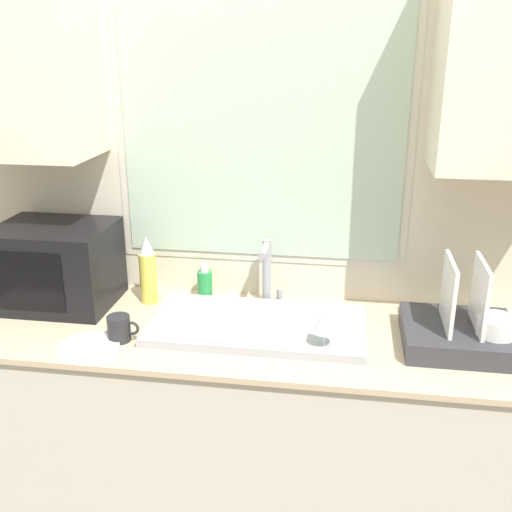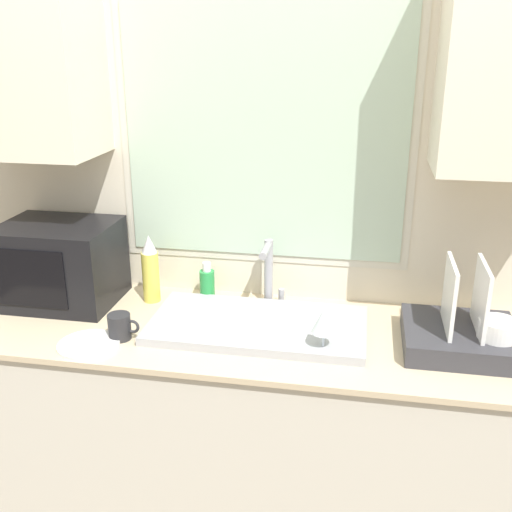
{
  "view_description": "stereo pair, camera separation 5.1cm",
  "coord_description": "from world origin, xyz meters",
  "px_view_note": "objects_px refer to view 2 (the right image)",
  "views": [
    {
      "loc": [
        0.31,
        -1.52,
        1.85
      ],
      "look_at": [
        0.03,
        0.27,
        1.19
      ],
      "focal_mm": 42.0,
      "sensor_mm": 36.0,
      "label": 1
    },
    {
      "loc": [
        0.36,
        -1.51,
        1.85
      ],
      "look_at": [
        0.03,
        0.27,
        1.19
      ],
      "focal_mm": 42.0,
      "sensor_mm": 36.0,
      "label": 2
    }
  ],
  "objects_px": {
    "faucet": "(269,269)",
    "dish_rack": "(464,333)",
    "spray_bottle": "(150,270)",
    "wine_glass": "(324,322)",
    "mug_near_sink": "(120,327)",
    "microwave": "(60,263)",
    "soap_bottle": "(207,284)"
  },
  "relations": [
    {
      "from": "faucet",
      "to": "microwave",
      "type": "xyz_separation_m",
      "value": [
        -0.77,
        -0.1,
        0.01
      ]
    },
    {
      "from": "faucet",
      "to": "microwave",
      "type": "bearing_deg",
      "value": -172.49
    },
    {
      "from": "faucet",
      "to": "spray_bottle",
      "type": "height_order",
      "value": "spray_bottle"
    },
    {
      "from": "spray_bottle",
      "to": "wine_glass",
      "type": "relative_size",
      "value": 1.61
    },
    {
      "from": "microwave",
      "to": "soap_bottle",
      "type": "relative_size",
      "value": 2.78
    },
    {
      "from": "spray_bottle",
      "to": "wine_glass",
      "type": "xyz_separation_m",
      "value": [
        0.67,
        -0.3,
        -0.01
      ]
    },
    {
      "from": "microwave",
      "to": "mug_near_sink",
      "type": "bearing_deg",
      "value": -37.34
    },
    {
      "from": "faucet",
      "to": "wine_glass",
      "type": "bearing_deg",
      "value": -56.33
    },
    {
      "from": "dish_rack",
      "to": "soap_bottle",
      "type": "xyz_separation_m",
      "value": [
        -0.91,
        0.23,
        0.01
      ]
    },
    {
      "from": "microwave",
      "to": "spray_bottle",
      "type": "distance_m",
      "value": 0.34
    },
    {
      "from": "microwave",
      "to": "dish_rack",
      "type": "bearing_deg",
      "value": -4.78
    },
    {
      "from": "dish_rack",
      "to": "mug_near_sink",
      "type": "relative_size",
      "value": 3.32
    },
    {
      "from": "microwave",
      "to": "spray_bottle",
      "type": "relative_size",
      "value": 1.58
    },
    {
      "from": "soap_bottle",
      "to": "faucet",
      "type": "bearing_deg",
      "value": -2.38
    },
    {
      "from": "faucet",
      "to": "wine_glass",
      "type": "xyz_separation_m",
      "value": [
        0.23,
        -0.34,
        -0.03
      ]
    },
    {
      "from": "dish_rack",
      "to": "spray_bottle",
      "type": "relative_size",
      "value": 1.37
    },
    {
      "from": "soap_bottle",
      "to": "wine_glass",
      "type": "height_order",
      "value": "wine_glass"
    },
    {
      "from": "microwave",
      "to": "wine_glass",
      "type": "xyz_separation_m",
      "value": [
        1.0,
        -0.24,
        -0.04
      ]
    },
    {
      "from": "spray_bottle",
      "to": "mug_near_sink",
      "type": "relative_size",
      "value": 2.43
    },
    {
      "from": "faucet",
      "to": "dish_rack",
      "type": "bearing_deg",
      "value": -18.45
    },
    {
      "from": "mug_near_sink",
      "to": "wine_glass",
      "type": "xyz_separation_m",
      "value": [
        0.67,
        0.01,
        0.07
      ]
    },
    {
      "from": "faucet",
      "to": "soap_bottle",
      "type": "height_order",
      "value": "faucet"
    },
    {
      "from": "dish_rack",
      "to": "mug_near_sink",
      "type": "xyz_separation_m",
      "value": [
        -1.11,
        -0.13,
        -0.01
      ]
    },
    {
      "from": "soap_bottle",
      "to": "dish_rack",
      "type": "bearing_deg",
      "value": -14.38
    },
    {
      "from": "spray_bottle",
      "to": "soap_bottle",
      "type": "relative_size",
      "value": 1.75
    },
    {
      "from": "faucet",
      "to": "dish_rack",
      "type": "relative_size",
      "value": 0.7
    },
    {
      "from": "spray_bottle",
      "to": "faucet",
      "type": "bearing_deg",
      "value": 5.41
    },
    {
      "from": "spray_bottle",
      "to": "wine_glass",
      "type": "height_order",
      "value": "spray_bottle"
    },
    {
      "from": "soap_bottle",
      "to": "wine_glass",
      "type": "xyz_separation_m",
      "value": [
        0.47,
        -0.35,
        0.05
      ]
    },
    {
      "from": "faucet",
      "to": "dish_rack",
      "type": "distance_m",
      "value": 0.71
    },
    {
      "from": "microwave",
      "to": "soap_bottle",
      "type": "bearing_deg",
      "value": 11.84
    },
    {
      "from": "microwave",
      "to": "mug_near_sink",
      "type": "xyz_separation_m",
      "value": [
        0.33,
        -0.25,
        -0.11
      ]
    }
  ]
}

